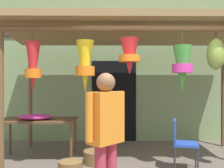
{
  "coord_description": "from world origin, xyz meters",
  "views": [
    {
      "loc": [
        -0.72,
        -4.08,
        1.48
      ],
      "look_at": [
        -0.65,
        1.11,
        1.44
      ],
      "focal_mm": 42.5,
      "sensor_mm": 36.0,
      "label": 1
    }
  ],
  "objects_px": {
    "shopper_by_bananas": "(106,130)",
    "wicker_basket_spare": "(98,157)",
    "flower_heap_on_table": "(36,117)",
    "display_table": "(39,123)",
    "folding_chair": "(181,140)"
  },
  "relations": [
    {
      "from": "flower_heap_on_table",
      "to": "wicker_basket_spare",
      "type": "height_order",
      "value": "flower_heap_on_table"
    },
    {
      "from": "display_table",
      "to": "shopper_by_bananas",
      "type": "distance_m",
      "value": 2.49
    },
    {
      "from": "flower_heap_on_table",
      "to": "folding_chair",
      "type": "xyz_separation_m",
      "value": [
        2.6,
        -0.61,
        -0.31
      ]
    },
    {
      "from": "flower_heap_on_table",
      "to": "folding_chair",
      "type": "bearing_deg",
      "value": -13.31
    },
    {
      "from": "folding_chair",
      "to": "shopper_by_bananas",
      "type": "relative_size",
      "value": 0.53
    },
    {
      "from": "folding_chair",
      "to": "flower_heap_on_table",
      "type": "bearing_deg",
      "value": 166.69
    },
    {
      "from": "flower_heap_on_table",
      "to": "display_table",
      "type": "bearing_deg",
      "value": 64.58
    },
    {
      "from": "flower_heap_on_table",
      "to": "shopper_by_bananas",
      "type": "xyz_separation_m",
      "value": [
        1.35,
        -2.03,
        0.11
      ]
    },
    {
      "from": "shopper_by_bananas",
      "to": "wicker_basket_spare",
      "type": "bearing_deg",
      "value": 94.87
    },
    {
      "from": "folding_chair",
      "to": "wicker_basket_spare",
      "type": "height_order",
      "value": "folding_chair"
    },
    {
      "from": "display_table",
      "to": "flower_heap_on_table",
      "type": "height_order",
      "value": "flower_heap_on_table"
    },
    {
      "from": "display_table",
      "to": "folding_chair",
      "type": "distance_m",
      "value": 2.66
    },
    {
      "from": "flower_heap_on_table",
      "to": "shopper_by_bananas",
      "type": "relative_size",
      "value": 0.4
    },
    {
      "from": "display_table",
      "to": "folding_chair",
      "type": "xyz_separation_m",
      "value": [
        2.56,
        -0.69,
        -0.18
      ]
    },
    {
      "from": "wicker_basket_spare",
      "to": "flower_heap_on_table",
      "type": "bearing_deg",
      "value": 169.25
    }
  ]
}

